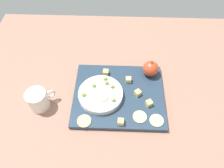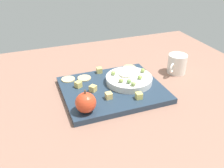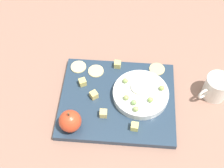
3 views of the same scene
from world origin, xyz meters
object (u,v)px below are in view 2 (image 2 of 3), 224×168
apple_whole (86,103)px  cup (177,64)px  cracker_2 (130,67)px  grape_5 (140,77)px  grape_2 (133,84)px  cheese_cube_1 (93,88)px  grape_4 (113,73)px  cheese_cube_3 (139,96)px  cheese_cube_4 (78,84)px  grape_1 (121,80)px  cheese_cube_2 (109,96)px  cracker_1 (84,78)px  grape_0 (143,70)px  cheese_cube_0 (99,70)px  grape_3 (129,81)px  apple_slice_0 (126,74)px  platter (112,89)px  cracker_0 (68,79)px  serving_dish (129,79)px

apple_whole → cup: bearing=-159.7°
cracker_2 → grape_5: 14.43cm
apple_whole → grape_2: bearing=-163.4°
cheese_cube_1 → grape_4: bearing=-153.9°
cheese_cube_3 → cup: size_ratio=0.21×
cheese_cube_4 → grape_1: size_ratio=1.24×
apple_whole → cup: size_ratio=0.66×
cheese_cube_1 → cheese_cube_2: 7.26cm
cracker_2 → cheese_cube_2: bearing=49.4°
cracker_1 → grape_1: bearing=132.3°
grape_0 → grape_4: size_ratio=1.00×
cheese_cube_0 → grape_1: (-3.48, 14.04, 2.02)cm
grape_5 → cup: bearing=-161.3°
cheese_cube_1 → cracker_1: bearing=-87.2°
apple_whole → grape_5: (-22.51, -8.98, -0.12)cm
grape_1 → grape_2: 4.78cm
grape_1 → grape_3: 2.82cm
cracker_1 → grape_4: grape_4 is taller
apple_whole → cheese_cube_0: bearing=-117.0°
cheese_cube_3 → grape_5: grape_5 is taller
apple_whole → apple_slice_0: 23.53cm
cheese_cube_2 → grape_0: 19.28cm
grape_1 → platter: bearing=-37.1°
grape_1 → grape_4: (0.57, -6.15, 0.06)cm
grape_0 → grape_4: bearing=-9.8°
platter → cracker_1: (7.76, -9.42, 1.17)cm
cheese_cube_1 → grape_5: (-17.11, 1.77, 2.05)cm
cracker_2 → grape_4: size_ratio=2.98×
cracker_0 → apple_slice_0: 22.01cm
serving_dish → cheese_cube_0: (7.82, -11.23, -0.12)cm
serving_dish → grape_1: grape_1 is taller
cheese_cube_0 → grape_0: (-14.02, 9.81, 2.08)cm
platter → cup: 30.45cm
grape_2 → grape_3: same height
serving_dish → grape_1: (4.34, 2.82, 1.89)cm
cheese_cube_1 → grape_1: 10.22cm
cheese_cube_0 → platter: bearing=94.1°
cheese_cube_1 → grape_3: size_ratio=1.24×
grape_5 → cracker_1: bearing=-33.4°
cracker_2 → grape_3: bearing=64.9°
grape_2 → cup: 26.47cm
cheese_cube_3 → cracker_1: cheese_cube_3 is taller
apple_whole → cheese_cube_1: size_ratio=3.06×
cheese_cube_1 → apple_whole: bearing=63.3°
grape_2 → grape_5: bearing=-140.1°
platter → cracker_2: size_ratio=6.94×
cheese_cube_0 → cheese_cube_4: 13.22cm
grape_0 → grape_3: (8.20, 5.80, 0.01)cm
apple_whole → cup: apple_whole is taller
grape_1 → grape_3: (-2.34, 1.57, 0.08)cm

